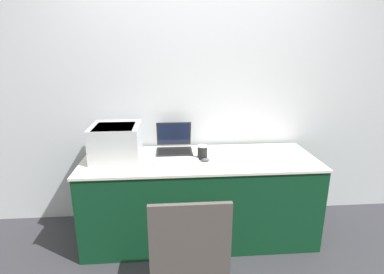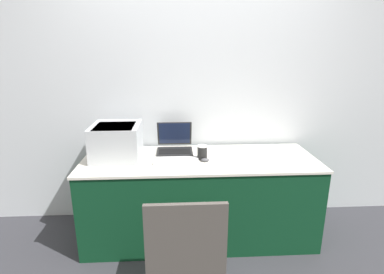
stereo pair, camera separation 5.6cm
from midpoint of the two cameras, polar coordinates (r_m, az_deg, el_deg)
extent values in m
plane|color=#333338|center=(2.64, 2.66, -22.14)|extent=(14.00, 14.00, 0.00)
cube|color=silver|center=(2.86, 1.42, 9.46)|extent=(8.00, 0.05, 2.60)
cube|color=#0C381E|center=(2.73, 2.01, -11.59)|extent=(1.97, 0.70, 0.73)
cube|color=silver|center=(2.58, 2.09, -4.25)|extent=(1.99, 0.72, 0.02)
cube|color=#B2B7BC|center=(2.63, -13.56, -0.77)|extent=(0.40, 0.42, 0.29)
cube|color=black|center=(2.55, -13.90, 1.49)|extent=(0.32, 0.32, 0.05)
cube|color=black|center=(2.70, -2.72, -2.87)|extent=(0.32, 0.25, 0.02)
cube|color=black|center=(2.68, -2.72, -2.75)|extent=(0.28, 0.14, 0.00)
cube|color=black|center=(2.82, -2.79, 0.66)|extent=(0.32, 0.09, 0.24)
cube|color=#192342|center=(2.82, -2.79, 0.67)|extent=(0.29, 0.08, 0.21)
cube|color=silver|center=(2.49, -2.39, -4.53)|extent=(0.37, 0.16, 0.02)
cylinder|color=black|center=(2.53, 2.60, -3.04)|extent=(0.08, 0.08, 0.11)
cylinder|color=white|center=(2.51, 2.62, -1.74)|extent=(0.09, 0.09, 0.01)
ellipsoid|color=#4C4C51|center=(2.49, 3.16, -4.40)|extent=(0.07, 0.05, 0.03)
cube|color=#4C4742|center=(2.03, -0.53, -20.20)|extent=(0.45, 0.48, 0.04)
cube|color=#4C4742|center=(1.72, -0.18, -18.61)|extent=(0.45, 0.03, 0.41)
cylinder|color=silver|center=(2.35, -6.26, -21.48)|extent=(0.02, 0.02, 0.41)
cylinder|color=silver|center=(2.36, 4.63, -21.19)|extent=(0.02, 0.02, 0.41)
camera|label=1|loc=(0.03, -89.37, 0.18)|focal=28.00mm
camera|label=2|loc=(0.03, 90.63, -0.18)|focal=28.00mm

